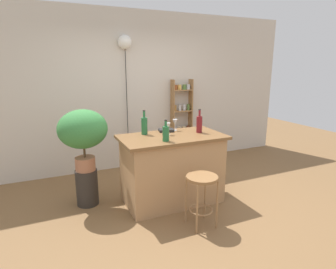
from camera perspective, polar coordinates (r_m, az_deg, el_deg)
The scene contains 14 objects.
ground at distance 3.86m, azimuth 2.77°, elevation -15.00°, with size 12.00×12.00×0.00m, color brown.
back_wall at distance 5.21m, azimuth -6.92°, elevation 8.70°, with size 6.40×0.10×2.80m, color beige.
kitchen_counter at distance 3.90m, azimuth 0.84°, elevation -6.94°, with size 1.40×0.76×0.94m.
bar_stool at distance 3.34m, azimuth 6.86°, elevation -10.79°, with size 0.37×0.37×0.62m.
spice_shelf at distance 5.48m, azimuth 2.77°, elevation 3.19°, with size 0.41×0.16×1.60m.
plant_stool at distance 4.05m, azimuth -16.10°, elevation -10.23°, with size 0.29×0.29×0.49m, color #2D2823.
potted_plant at distance 3.80m, azimuth -16.89°, elevation 0.63°, with size 0.64×0.57×0.82m.
bottle_soda_blue at distance 3.47m, azimuth -0.45°, elevation 0.27°, with size 0.08×0.08×0.27m.
bottle_sauce_amber at distance 3.83m, azimuth -4.82°, elevation 1.87°, with size 0.08×0.08×0.33m.
bottle_vinegar at distance 3.94m, azimuth 6.37°, elevation 2.18°, with size 0.08×0.08×0.33m.
wine_glass_left at distance 4.05m, azimuth 1.44°, elevation 2.45°, with size 0.07×0.07×0.16m.
wine_glass_center at distance 3.80m, azimuth -0.02°, elevation 1.69°, with size 0.07×0.07×0.16m.
cookbook at distance 4.00m, azimuth -0.37°, elevation 0.87°, with size 0.21×0.15×0.04m, color black.
pendant_globe_light at distance 5.05m, azimuth -8.75°, elevation 17.81°, with size 0.24×0.24×2.37m.
Camera 1 is at (-1.55, -3.00, 1.86)m, focal length 30.03 mm.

